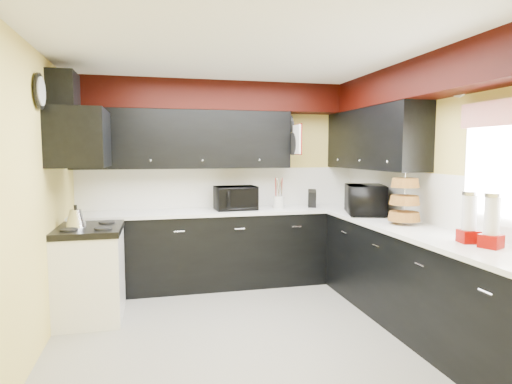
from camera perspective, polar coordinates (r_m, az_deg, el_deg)
ground at (r=4.10m, az=-0.13°, el=-18.33°), size 3.60×3.60×0.00m
wall_back at (r=5.54m, az=-4.43°, el=1.21°), size 3.60×0.06×2.50m
wall_right at (r=4.54m, az=22.54°, el=-0.09°), size 0.06×3.60×2.50m
wall_left at (r=3.80m, az=-27.62°, el=-1.30°), size 0.06×3.60×2.50m
ceiling at (r=3.85m, az=-0.14°, el=18.11°), size 3.60×3.60×0.06m
cab_back at (r=5.37m, az=-3.86°, el=-7.57°), size 3.60×0.60×0.90m
cab_right at (r=4.28m, az=21.23°, el=-11.29°), size 0.60×3.00×0.90m
counter_back at (r=5.28m, az=-3.89°, el=-2.59°), size 3.62×0.64×0.04m
counter_right at (r=4.17m, az=21.45°, el=-5.08°), size 0.64×3.02×0.04m
splash_back at (r=5.54m, az=-4.41°, el=0.59°), size 3.60×0.02×0.50m
splash_right at (r=4.54m, az=22.41°, el=-0.85°), size 0.02×3.60×0.50m
upper_back at (r=5.30m, az=-9.56°, el=6.92°), size 2.60×0.35×0.70m
upper_right at (r=5.20m, az=15.30°, el=6.83°), size 0.35×1.80×0.70m
soffit_back at (r=5.39m, az=-4.21°, el=12.55°), size 3.60×0.36×0.35m
soffit_right at (r=4.33m, az=22.51°, el=13.94°), size 0.36×3.24×0.35m
stove at (r=4.62m, az=-21.20°, el=-10.32°), size 0.60×0.75×0.86m
cooktop at (r=4.52m, az=-21.40°, el=-4.69°), size 0.62×0.77×0.06m
hood at (r=4.46m, az=-22.43°, el=6.63°), size 0.50×0.78×0.55m
hood_duct at (r=4.52m, az=-24.29°, el=11.90°), size 0.24×0.40×0.40m
window at (r=3.83m, az=30.45°, el=3.13°), size 0.03×0.86×0.96m
valance at (r=3.80m, az=30.13°, el=9.18°), size 0.04×0.88×0.20m
pan_top at (r=5.48m, az=4.53°, el=9.01°), size 0.03×0.22×0.40m
pan_mid at (r=5.35m, az=4.94°, el=6.42°), size 0.03×0.28×0.46m
pan_low at (r=5.60m, az=4.09°, el=6.07°), size 0.03×0.24×0.42m
cut_board at (r=5.24m, az=5.46°, el=6.98°), size 0.03×0.26×0.35m
baskets at (r=4.43m, az=19.19°, el=-1.02°), size 0.27×0.27×0.50m
clock at (r=4.04m, az=-26.89°, el=11.90°), size 0.03×0.30×0.30m
deco_plate at (r=4.27m, az=25.52°, el=12.93°), size 0.03×0.24×0.24m
toaster_oven at (r=5.27m, az=-2.70°, el=-0.80°), size 0.52×0.44×0.29m
microwave at (r=5.03m, az=14.42°, el=-1.00°), size 0.57×0.70×0.33m
utensil_crock at (r=5.40m, az=3.04°, el=-1.36°), size 0.16×0.16×0.16m
knife_block at (r=5.52m, az=7.48°, el=-0.91°), size 0.14×0.16×0.22m
kettle at (r=4.52m, az=-22.89°, el=-3.25°), size 0.20×0.20×0.17m
dispenser_a at (r=3.61m, az=28.93°, el=-3.59°), size 0.18×0.18×0.38m
dispenser_b at (r=3.73m, az=26.55°, el=-3.27°), size 0.16×0.16×0.37m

